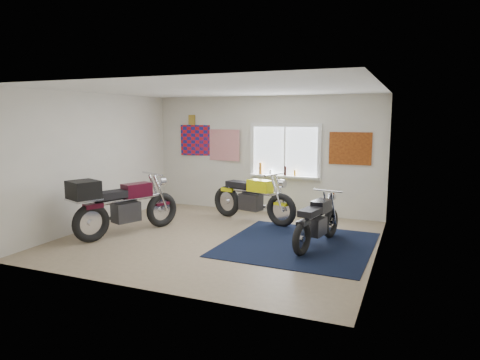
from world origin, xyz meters
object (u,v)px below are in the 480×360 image
at_px(navy_rug, 298,244).
at_px(black_chrome_bike, 317,223).
at_px(yellow_triumph, 253,199).
at_px(maroon_tourer, 120,205).

relative_size(navy_rug, black_chrome_bike, 1.45).
height_order(navy_rug, yellow_triumph, yellow_triumph).
xyz_separation_m(black_chrome_bike, maroon_tourer, (-3.57, -0.76, 0.18)).
distance_m(navy_rug, black_chrome_bike, 0.51).
distance_m(yellow_triumph, maroon_tourer, 2.77).
distance_m(navy_rug, maroon_tourer, 3.38).
xyz_separation_m(yellow_triumph, maroon_tourer, (-1.90, -2.02, 0.11)).
relative_size(navy_rug, yellow_triumph, 1.24).
distance_m(navy_rug, yellow_triumph, 1.94).
height_order(navy_rug, maroon_tourer, maroon_tourer).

